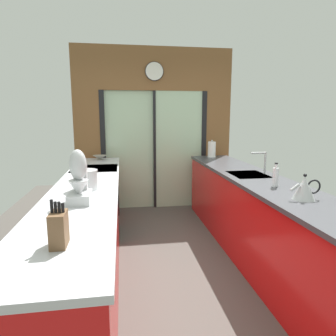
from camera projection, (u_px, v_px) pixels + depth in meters
ground_plane at (172, 253)px, 3.52m from camera, size 5.04×7.60×0.02m
back_wall_unit at (154, 120)px, 5.00m from camera, size 2.64×0.12×2.70m
left_counter_run at (87, 235)px, 2.84m from camera, size 0.62×3.80×0.92m
right_counter_run at (258, 219)px, 3.29m from camera, size 0.62×3.80×0.92m
sink_faucet at (263, 159)px, 3.44m from camera, size 0.19×0.02×0.26m
oven_range at (96, 203)px, 3.93m from camera, size 0.60×0.60×0.92m
mixing_bowl at (100, 157)px, 4.55m from camera, size 0.21×0.21×0.07m
knife_block at (59, 229)px, 1.54m from camera, size 0.08×0.14×0.25m
stand_mixer at (79, 182)px, 2.30m from camera, size 0.17×0.27×0.42m
stock_pot at (86, 180)px, 2.71m from camera, size 0.22×0.22×0.21m
kettle at (304, 188)px, 2.39m from camera, size 0.27×0.18×0.22m
soap_bottle at (276, 177)px, 2.83m from camera, size 0.06×0.06×0.23m
paper_towel_roll at (212, 150)px, 4.82m from camera, size 0.14×0.14×0.28m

